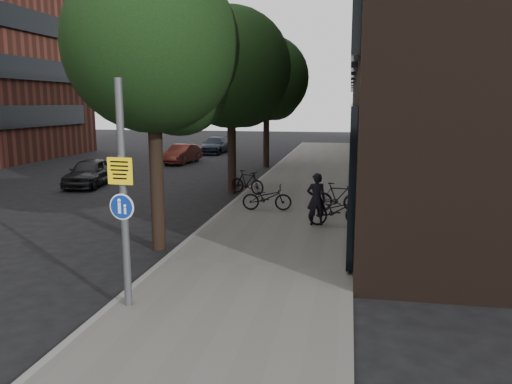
% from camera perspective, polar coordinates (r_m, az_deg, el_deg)
% --- Properties ---
extents(ground, '(120.00, 120.00, 0.00)m').
position_cam_1_polar(ground, '(8.93, -5.82, -15.59)').
color(ground, black).
rests_on(ground, ground).
extents(sidewalk, '(4.50, 60.00, 0.12)m').
position_cam_1_polar(sidewalk, '(18.23, 3.82, -1.92)').
color(sidewalk, '#5C5A55').
rests_on(sidewalk, ground).
extents(curb_edge, '(0.15, 60.00, 0.13)m').
position_cam_1_polar(curb_edge, '(18.62, -3.08, -1.64)').
color(curb_edge, slate).
rests_on(curb_edge, ground).
extents(building_right_dark_brick, '(12.00, 40.00, 18.00)m').
position_cam_1_polar(building_right_dark_brick, '(30.77, 23.34, 18.98)').
color(building_right_dark_brick, black).
rests_on(building_right_dark_brick, ground).
extents(street_tree_near, '(4.40, 4.40, 7.50)m').
position_cam_1_polar(street_tree_near, '(13.32, -11.24, 15.31)').
color(street_tree_near, black).
rests_on(street_tree_near, ground).
extents(street_tree_mid, '(5.00, 5.00, 7.80)m').
position_cam_1_polar(street_tree_mid, '(21.44, -2.59, 13.49)').
color(street_tree_mid, black).
rests_on(street_tree_mid, ground).
extents(street_tree_far, '(5.00, 5.00, 7.80)m').
position_cam_1_polar(street_tree_far, '(30.26, 1.38, 12.53)').
color(street_tree_far, black).
rests_on(street_tree_far, ground).
extents(signpost, '(0.48, 0.14, 4.18)m').
position_cam_1_polar(signpost, '(9.33, -14.90, -0.31)').
color(signpost, '#595B5E').
rests_on(signpost, sidewalk).
extents(pedestrian, '(0.67, 0.52, 1.63)m').
position_cam_1_polar(pedestrian, '(15.52, 6.90, -0.81)').
color(pedestrian, black).
rests_on(pedestrian, sidewalk).
extents(parked_bike_facade_near, '(1.87, 1.09, 0.93)m').
position_cam_1_polar(parked_bike_facade_near, '(15.70, 9.17, -2.05)').
color(parked_bike_facade_near, black).
rests_on(parked_bike_facade_near, sidewalk).
extents(parked_bike_facade_far, '(1.72, 0.65, 1.01)m').
position_cam_1_polar(parked_bike_facade_far, '(17.63, 9.35, -0.58)').
color(parked_bike_facade_far, black).
rests_on(parked_bike_facade_far, sidewalk).
extents(parked_bike_curb_near, '(1.79, 0.80, 0.91)m').
position_cam_1_polar(parked_bike_curb_near, '(17.59, 1.27, -0.63)').
color(parked_bike_curb_near, black).
rests_on(parked_bike_curb_near, sidewalk).
extents(parked_bike_curb_far, '(1.69, 1.07, 0.98)m').
position_cam_1_polar(parked_bike_curb_far, '(20.75, -1.02, 1.14)').
color(parked_bike_curb_far, black).
rests_on(parked_bike_curb_far, sidewalk).
extents(parked_car_near, '(2.00, 3.96, 1.29)m').
position_cam_1_polar(parked_car_near, '(24.67, -18.47, 2.14)').
color(parked_car_near, black).
rests_on(parked_car_near, ground).
extents(parked_car_mid, '(1.70, 3.82, 1.22)m').
position_cam_1_polar(parked_car_mid, '(32.55, -8.47, 4.32)').
color(parked_car_mid, '#541E18').
rests_on(parked_car_mid, ground).
extents(parked_car_far, '(2.00, 4.40, 1.25)m').
position_cam_1_polar(parked_car_far, '(38.88, -4.68, 5.36)').
color(parked_car_far, black).
rests_on(parked_car_far, ground).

